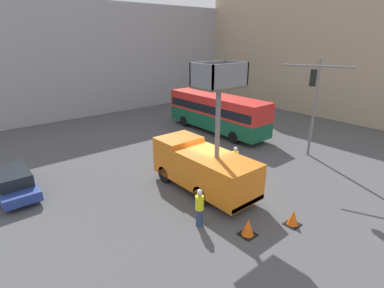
{
  "coord_description": "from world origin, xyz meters",
  "views": [
    {
      "loc": [
        -10.91,
        -11.26,
        8.03
      ],
      "look_at": [
        -0.98,
        0.59,
        2.44
      ],
      "focal_mm": 28.0,
      "sensor_mm": 36.0,
      "label": 1
    }
  ],
  "objects_px": {
    "utility_truck": "(203,164)",
    "traffic_light_pole": "(314,95)",
    "road_worker_directing": "(235,160)",
    "traffic_cone_mid_road": "(248,227)",
    "traffic_cone_near_truck": "(293,218)",
    "road_worker_near_truck": "(199,208)",
    "parked_car_curbside": "(13,182)",
    "city_bus": "(217,111)"
  },
  "relations": [
    {
      "from": "city_bus",
      "to": "traffic_light_pole",
      "type": "xyz_separation_m",
      "value": [
        -0.06,
        -8.74,
        2.63
      ]
    },
    {
      "from": "road_worker_directing",
      "to": "traffic_cone_mid_road",
      "type": "relative_size",
      "value": 2.23
    },
    {
      "from": "city_bus",
      "to": "parked_car_curbside",
      "type": "xyz_separation_m",
      "value": [
        -16.17,
        -1.01,
        -1.18
      ]
    },
    {
      "from": "road_worker_directing",
      "to": "parked_car_curbside",
      "type": "relative_size",
      "value": 0.37
    },
    {
      "from": "utility_truck",
      "to": "traffic_cone_near_truck",
      "type": "height_order",
      "value": "utility_truck"
    },
    {
      "from": "road_worker_near_truck",
      "to": "parked_car_curbside",
      "type": "relative_size",
      "value": 0.38
    },
    {
      "from": "traffic_cone_near_truck",
      "to": "traffic_cone_mid_road",
      "type": "height_order",
      "value": "traffic_cone_mid_road"
    },
    {
      "from": "utility_truck",
      "to": "traffic_light_pole",
      "type": "distance_m",
      "value": 8.71
    },
    {
      "from": "road_worker_near_truck",
      "to": "traffic_cone_mid_road",
      "type": "height_order",
      "value": "road_worker_near_truck"
    },
    {
      "from": "road_worker_near_truck",
      "to": "utility_truck",
      "type": "bearing_deg",
      "value": -148.38
    },
    {
      "from": "utility_truck",
      "to": "traffic_cone_mid_road",
      "type": "bearing_deg",
      "value": -105.95
    },
    {
      "from": "city_bus",
      "to": "traffic_light_pole",
      "type": "relative_size",
      "value": 1.51
    },
    {
      "from": "road_worker_directing",
      "to": "parked_car_curbside",
      "type": "bearing_deg",
      "value": 94.04
    },
    {
      "from": "utility_truck",
      "to": "road_worker_directing",
      "type": "xyz_separation_m",
      "value": [
        2.92,
        0.32,
        -0.66
      ]
    },
    {
      "from": "utility_truck",
      "to": "road_worker_near_truck",
      "type": "distance_m",
      "value": 3.37
    },
    {
      "from": "road_worker_near_truck",
      "to": "parked_car_curbside",
      "type": "distance_m",
      "value": 10.33
    },
    {
      "from": "utility_truck",
      "to": "parked_car_curbside",
      "type": "relative_size",
      "value": 1.46
    },
    {
      "from": "traffic_cone_mid_road",
      "to": "road_worker_near_truck",
      "type": "bearing_deg",
      "value": 121.18
    },
    {
      "from": "city_bus",
      "to": "road_worker_near_truck",
      "type": "xyz_separation_m",
      "value": [
        -10.43,
        -9.6,
        -0.98
      ]
    },
    {
      "from": "utility_truck",
      "to": "parked_car_curbside",
      "type": "distance_m",
      "value": 10.23
    },
    {
      "from": "road_worker_directing",
      "to": "road_worker_near_truck",
      "type": "bearing_deg",
      "value": 149.35
    },
    {
      "from": "traffic_cone_near_truck",
      "to": "road_worker_directing",
      "type": "bearing_deg",
      "value": 69.55
    },
    {
      "from": "road_worker_near_truck",
      "to": "parked_car_curbside",
      "type": "xyz_separation_m",
      "value": [
        -5.74,
        8.59,
        -0.19
      ]
    },
    {
      "from": "utility_truck",
      "to": "traffic_cone_near_truck",
      "type": "relative_size",
      "value": 9.45
    },
    {
      "from": "city_bus",
      "to": "road_worker_directing",
      "type": "bearing_deg",
      "value": 160.49
    },
    {
      "from": "road_worker_near_truck",
      "to": "road_worker_directing",
      "type": "bearing_deg",
      "value": -166.68
    },
    {
      "from": "traffic_cone_near_truck",
      "to": "parked_car_curbside",
      "type": "relative_size",
      "value": 0.15
    },
    {
      "from": "traffic_light_pole",
      "to": "parked_car_curbside",
      "type": "height_order",
      "value": "traffic_light_pole"
    },
    {
      "from": "parked_car_curbside",
      "to": "traffic_light_pole",
      "type": "bearing_deg",
      "value": -25.64
    },
    {
      "from": "utility_truck",
      "to": "traffic_cone_mid_road",
      "type": "relative_size",
      "value": 8.79
    },
    {
      "from": "road_worker_directing",
      "to": "traffic_cone_mid_road",
      "type": "distance_m",
      "value": 6.14
    },
    {
      "from": "utility_truck",
      "to": "traffic_light_pole",
      "type": "xyz_separation_m",
      "value": [
        8.04,
        -1.49,
        2.99
      ]
    },
    {
      "from": "traffic_light_pole",
      "to": "road_worker_near_truck",
      "type": "xyz_separation_m",
      "value": [
        -10.37,
        -0.86,
        -3.62
      ]
    },
    {
      "from": "traffic_light_pole",
      "to": "traffic_cone_mid_road",
      "type": "relative_size",
      "value": 8.46
    },
    {
      "from": "traffic_light_pole",
      "to": "city_bus",
      "type": "bearing_deg",
      "value": 89.58
    },
    {
      "from": "road_worker_directing",
      "to": "traffic_cone_mid_road",
      "type": "xyz_separation_m",
      "value": [
        -4.12,
        -4.53,
        -0.5
      ]
    },
    {
      "from": "traffic_light_pole",
      "to": "road_worker_near_truck",
      "type": "distance_m",
      "value": 11.02
    },
    {
      "from": "traffic_cone_mid_road",
      "to": "utility_truck",
      "type": "bearing_deg",
      "value": 74.05
    },
    {
      "from": "city_bus",
      "to": "traffic_cone_mid_road",
      "type": "relative_size",
      "value": 12.79
    },
    {
      "from": "city_bus",
      "to": "traffic_cone_mid_road",
      "type": "height_order",
      "value": "city_bus"
    },
    {
      "from": "road_worker_directing",
      "to": "traffic_cone_near_truck",
      "type": "distance_m",
      "value": 5.73
    },
    {
      "from": "city_bus",
      "to": "traffic_cone_near_truck",
      "type": "xyz_separation_m",
      "value": [
        -7.18,
        -12.27,
        -1.54
      ]
    }
  ]
}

